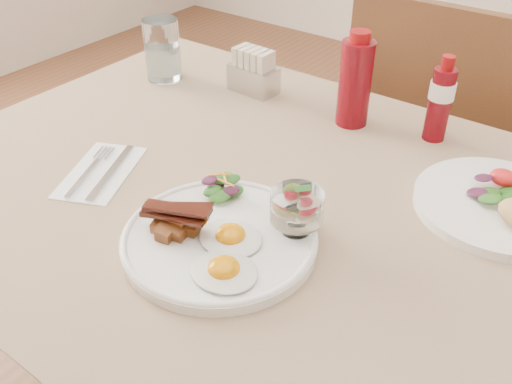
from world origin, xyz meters
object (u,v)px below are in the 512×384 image
object	(u,v)px
table	(295,249)
fruit_cup	(297,207)
second_plate	(509,207)
sugar_caddy	(253,73)
chair_far	(436,154)
hot_sauce_bottle	(440,100)
main_plate	(220,240)
ketchup_bottle	(355,82)
water_glass	(163,53)

from	to	relation	value
table	fruit_cup	world-z (taller)	fruit_cup
second_plate	sugar_caddy	bearing A→B (deg)	167.75
chair_far	hot_sauce_bottle	xyz separation A→B (m)	(0.09, -0.33, 0.31)
hot_sauce_bottle	sugar_caddy	size ratio (longest dim) A/B	1.52
sugar_caddy	second_plate	bearing A→B (deg)	-9.49
table	main_plate	distance (m)	0.18
second_plate	sugar_caddy	distance (m)	0.59
hot_sauce_bottle	second_plate	bearing A→B (deg)	-41.37
table	hot_sauce_bottle	distance (m)	0.38
chair_far	hot_sauce_bottle	distance (m)	0.46
chair_far	sugar_caddy	bearing A→B (deg)	-129.49
fruit_cup	second_plate	distance (m)	0.33
fruit_cup	ketchup_bottle	distance (m)	0.38
fruit_cup	hot_sauce_bottle	distance (m)	0.40
main_plate	hot_sauce_bottle	bearing A→B (deg)	75.25
fruit_cup	sugar_caddy	size ratio (longest dim) A/B	0.72
second_plate	water_glass	bearing A→B (deg)	175.46
second_plate	ketchup_bottle	world-z (taller)	ketchup_bottle
table	ketchup_bottle	xyz separation A→B (m)	(-0.07, 0.29, 0.17)
sugar_caddy	table	bearing A→B (deg)	-41.14
water_glass	hot_sauce_bottle	bearing A→B (deg)	9.59
table	water_glass	size ratio (longest dim) A/B	9.97
fruit_cup	second_plate	world-z (taller)	fruit_cup
sugar_caddy	water_glass	distance (m)	0.21
water_glass	table	bearing A→B (deg)	-24.39
chair_far	fruit_cup	bearing A→B (deg)	-86.74
table	main_plate	size ratio (longest dim) A/B	4.75
sugar_caddy	water_glass	world-z (taller)	water_glass
second_plate	sugar_caddy	xyz separation A→B (m)	(-0.58, 0.12, 0.02)
ketchup_bottle	hot_sauce_bottle	bearing A→B (deg)	13.73
sugar_caddy	water_glass	size ratio (longest dim) A/B	0.79
water_glass	fruit_cup	bearing A→B (deg)	-28.58
ketchup_bottle	sugar_caddy	size ratio (longest dim) A/B	1.73
hot_sauce_bottle	ketchup_bottle	bearing A→B (deg)	-166.27
table	hot_sauce_bottle	world-z (taller)	hot_sauce_bottle
second_plate	water_glass	size ratio (longest dim) A/B	1.97
ketchup_bottle	sugar_caddy	bearing A→B (deg)	179.96
table	ketchup_bottle	bearing A→B (deg)	102.86
table	ketchup_bottle	world-z (taller)	ketchup_bottle
main_plate	water_glass	world-z (taller)	water_glass
water_glass	chair_far	bearing A→B (deg)	40.46
ketchup_bottle	hot_sauce_bottle	size ratio (longest dim) A/B	1.14
ketchup_bottle	fruit_cup	bearing A→B (deg)	-73.31
fruit_cup	hot_sauce_bottle	size ratio (longest dim) A/B	0.47
sugar_caddy	water_glass	bearing A→B (deg)	-159.97
table	fruit_cup	distance (m)	0.17
second_plate	hot_sauce_bottle	xyz separation A→B (m)	(-0.18, 0.16, 0.06)
main_plate	fruit_cup	world-z (taller)	fruit_cup
fruit_cup	ketchup_bottle	xyz separation A→B (m)	(-0.11, 0.36, 0.03)
chair_far	water_glass	bearing A→B (deg)	-139.54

